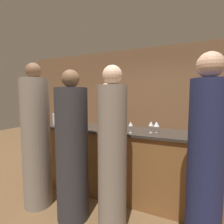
# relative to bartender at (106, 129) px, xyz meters

# --- Properties ---
(ground_plane) EXTENTS (14.00, 14.00, 0.00)m
(ground_plane) POSITION_rel_bartender_xyz_m (0.79, -0.84, -0.85)
(ground_plane) COLOR brown
(back_wall) EXTENTS (8.00, 0.06, 2.80)m
(back_wall) POSITION_rel_bartender_xyz_m (0.79, 1.24, 0.55)
(back_wall) COLOR brown
(back_wall) RESTS_ON ground_plane
(bar_counter) EXTENTS (3.28, 0.68, 1.05)m
(bar_counter) POSITION_rel_bartender_xyz_m (0.79, -0.84, -0.32)
(bar_counter) COLOR brown
(bar_counter) RESTS_ON ground_plane
(bartender) EXTENTS (0.36, 0.36, 1.83)m
(bartender) POSITION_rel_bartender_xyz_m (0.00, 0.00, 0.00)
(bartender) COLOR orange
(bartender) RESTS_ON ground_plane
(guest_0) EXTENTS (0.33, 0.33, 1.90)m
(guest_0) POSITION_rel_bartender_xyz_m (0.86, -1.58, 0.04)
(guest_0) COLOR gray
(guest_0) RESTS_ON ground_plane
(guest_1) EXTENTS (0.38, 0.38, 2.01)m
(guest_1) POSITION_rel_bartender_xyz_m (-0.31, -1.59, 0.08)
(guest_1) COLOR gray
(guest_1) RESTS_ON ground_plane
(guest_2) EXTENTS (0.30, 0.30, 1.93)m
(guest_2) POSITION_rel_bartender_xyz_m (1.79, -1.63, 0.07)
(guest_2) COLOR #1E234C
(guest_2) RESTS_ON ground_plane
(guest_3) EXTENTS (0.40, 0.40, 1.88)m
(guest_3) POSITION_rel_bartender_xyz_m (0.32, -1.60, 0.01)
(guest_3) COLOR #2D2D33
(guest_3) RESTS_ON ground_plane
(wine_bottle_0) EXTENTS (0.08, 0.08, 0.31)m
(wine_bottle_0) POSITION_rel_bartender_xyz_m (1.93, -0.57, 0.31)
(wine_bottle_0) COLOR black
(wine_bottle_0) RESTS_ON bar_counter
(wine_bottle_1) EXTENTS (0.08, 0.08, 0.27)m
(wine_bottle_1) POSITION_rel_bartender_xyz_m (0.72, -1.00, 0.30)
(wine_bottle_1) COLOR black
(wine_bottle_1) RESTS_ON bar_counter
(wine_bottle_2) EXTENTS (0.07, 0.07, 0.31)m
(wine_bottle_2) POSITION_rel_bartender_xyz_m (-0.39, -0.83, 0.32)
(wine_bottle_2) COLOR black
(wine_bottle_2) RESTS_ON bar_counter
(ice_bucket) EXTENTS (0.17, 0.17, 0.19)m
(ice_bucket) POSITION_rel_bartender_xyz_m (-0.63, -0.80, 0.29)
(ice_bucket) COLOR silver
(ice_bucket) RESTS_ON bar_counter
(wine_glass_1) EXTENTS (0.06, 0.06, 0.16)m
(wine_glass_1) POSITION_rel_bartender_xyz_m (0.90, -1.05, 0.32)
(wine_glass_1) COLOR silver
(wine_glass_1) RESTS_ON bar_counter
(wine_glass_2) EXTENTS (0.07, 0.07, 0.14)m
(wine_glass_2) POSITION_rel_bartender_xyz_m (-0.15, -0.83, 0.31)
(wine_glass_2) COLOR silver
(wine_glass_2) RESTS_ON bar_counter
(wine_glass_3) EXTENTS (0.08, 0.08, 0.15)m
(wine_glass_3) POSITION_rel_bartender_xyz_m (1.22, -0.87, 0.31)
(wine_glass_3) COLOR silver
(wine_glass_3) RESTS_ON bar_counter
(wine_glass_4) EXTENTS (0.07, 0.07, 0.16)m
(wine_glass_4) POSITION_rel_bartender_xyz_m (1.16, -0.93, 0.32)
(wine_glass_4) COLOR silver
(wine_glass_4) RESTS_ON bar_counter
(wine_glass_5) EXTENTS (0.07, 0.07, 0.15)m
(wine_glass_5) POSITION_rel_bartender_xyz_m (0.13, -1.04, 0.31)
(wine_glass_5) COLOR silver
(wine_glass_5) RESTS_ON bar_counter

